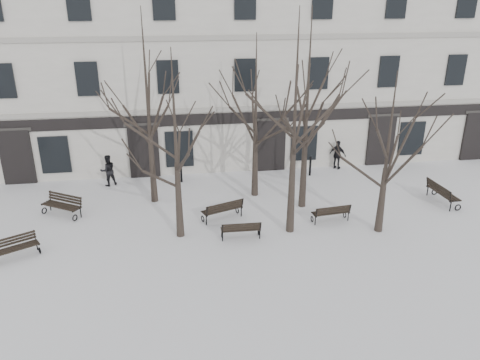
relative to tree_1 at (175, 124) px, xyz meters
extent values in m
plane|color=white|center=(1.84, -0.84, -4.75)|extent=(100.00, 100.00, 0.00)
cube|color=beige|center=(1.84, 12.16, 0.75)|extent=(40.00, 10.00, 11.00)
cube|color=#9D9890|center=(1.84, 7.13, -1.15)|extent=(40.00, 0.12, 0.25)
cube|color=#9D9890|center=(1.84, 7.13, 2.55)|extent=(40.00, 0.12, 0.25)
cube|color=black|center=(1.84, 7.12, -1.65)|extent=(40.00, 0.10, 0.60)
cube|color=black|center=(-8.16, 7.10, -3.30)|extent=(1.60, 0.22, 2.90)
cube|color=#2D2B28|center=(-8.16, 7.06, -1.80)|extent=(1.90, 0.08, 0.18)
cube|color=black|center=(-6.26, 7.11, -3.25)|extent=(1.50, 0.14, 2.00)
cube|color=black|center=(-1.66, 7.10, -3.30)|extent=(1.60, 0.22, 2.90)
cube|color=#2D2B28|center=(-1.66, 7.06, -1.80)|extent=(1.90, 0.08, 0.18)
cube|color=black|center=(0.24, 7.11, -3.25)|extent=(1.50, 0.14, 2.00)
cube|color=black|center=(5.34, 7.10, -3.30)|extent=(1.60, 0.22, 2.90)
cube|color=#2D2B28|center=(5.34, 7.06, -1.80)|extent=(1.90, 0.08, 0.18)
cube|color=black|center=(7.24, 7.11, -3.25)|extent=(1.50, 0.14, 2.00)
cube|color=black|center=(11.84, 7.10, -3.30)|extent=(1.60, 0.22, 2.90)
cube|color=#2D2B28|center=(11.84, 7.06, -1.80)|extent=(1.90, 0.08, 0.18)
cube|color=black|center=(13.74, 7.11, -3.25)|extent=(1.50, 0.14, 2.00)
cube|color=black|center=(17.84, 7.10, -3.30)|extent=(1.60, 0.22, 2.90)
cube|color=black|center=(-8.16, 7.11, 0.65)|extent=(1.10, 0.14, 1.70)
cube|color=black|center=(-4.16, 7.11, 0.65)|extent=(1.10, 0.14, 1.70)
cube|color=black|center=(-4.16, 7.11, 4.25)|extent=(1.10, 0.14, 1.70)
cube|color=black|center=(-0.16, 7.11, 0.65)|extent=(1.10, 0.14, 1.70)
cube|color=black|center=(-0.16, 7.11, 4.25)|extent=(1.10, 0.14, 1.70)
cube|color=black|center=(3.84, 7.11, 0.65)|extent=(1.10, 0.14, 1.70)
cube|color=black|center=(3.84, 7.11, 4.25)|extent=(1.10, 0.14, 1.70)
cube|color=black|center=(7.84, 7.11, 0.65)|extent=(1.10, 0.14, 1.70)
cube|color=black|center=(7.84, 7.11, 4.25)|extent=(1.10, 0.14, 1.70)
cube|color=black|center=(11.84, 7.11, 0.65)|extent=(1.10, 0.14, 1.70)
cube|color=black|center=(11.84, 7.11, 4.25)|extent=(1.10, 0.14, 1.70)
cube|color=black|center=(15.84, 7.11, 0.65)|extent=(1.10, 0.14, 1.70)
cube|color=black|center=(15.84, 7.11, 4.25)|extent=(1.10, 0.14, 1.70)
cone|color=black|center=(0.00, 0.00, -3.15)|extent=(0.34, 0.34, 3.19)
cone|color=black|center=(4.60, -0.28, -2.86)|extent=(0.34, 0.34, 3.77)
cone|color=black|center=(8.32, -0.82, -3.34)|extent=(0.34, 0.34, 2.81)
cone|color=black|center=(-1.12, 3.72, -2.88)|extent=(0.34, 0.34, 3.74)
cone|color=black|center=(3.81, 3.72, -3.11)|extent=(0.34, 0.34, 3.27)
cone|color=black|center=(5.79, 2.08, -2.87)|extent=(0.34, 0.34, 3.76)
torus|color=black|center=(-5.43, -0.66, -4.62)|extent=(0.17, 0.26, 0.27)
cylinder|color=black|center=(-5.59, -0.36, -4.54)|extent=(0.05, 0.05, 0.42)
cube|color=black|center=(-5.51, -0.51, -4.33)|extent=(0.29, 0.47, 0.05)
cube|color=black|center=(-6.11, -1.07, -4.31)|extent=(1.51, 0.89, 0.03)
cube|color=black|center=(-6.17, -0.96, -4.31)|extent=(1.51, 0.89, 0.03)
cube|color=black|center=(-6.23, -0.85, -4.31)|extent=(1.51, 0.89, 0.03)
cube|color=black|center=(-6.30, -0.73, -4.31)|extent=(1.51, 0.89, 0.03)
cube|color=black|center=(-6.32, -0.70, -4.19)|extent=(1.49, 0.84, 0.08)
cube|color=black|center=(-6.33, -0.68, -4.08)|extent=(1.49, 0.84, 0.08)
cube|color=black|center=(-6.34, -0.66, -3.96)|extent=(1.49, 0.84, 0.08)
cylinder|color=black|center=(-5.63, -0.30, -4.14)|extent=(0.10, 0.14, 0.47)
torus|color=black|center=(3.21, -0.45, -4.62)|extent=(0.05, 0.26, 0.26)
cylinder|color=black|center=(3.20, -0.78, -4.55)|extent=(0.05, 0.05, 0.41)
cube|color=black|center=(3.21, -0.61, -4.34)|extent=(0.05, 0.50, 0.05)
torus|color=black|center=(1.68, -0.42, -4.62)|extent=(0.05, 0.26, 0.26)
cylinder|color=black|center=(1.67, -0.75, -4.55)|extent=(0.05, 0.05, 0.41)
cube|color=black|center=(1.68, -0.58, -4.34)|extent=(0.05, 0.50, 0.05)
cube|color=black|center=(2.45, -0.40, -4.33)|extent=(1.62, 0.11, 0.03)
cube|color=black|center=(2.44, -0.53, -4.33)|extent=(1.62, 0.11, 0.03)
cube|color=black|center=(2.44, -0.65, -4.33)|extent=(1.62, 0.11, 0.03)
cube|color=black|center=(2.44, -0.78, -4.33)|extent=(1.62, 0.11, 0.03)
cube|color=black|center=(2.44, -0.82, -4.21)|extent=(1.62, 0.06, 0.08)
cube|color=black|center=(2.44, -0.83, -4.10)|extent=(1.62, 0.06, 0.08)
cube|color=black|center=(2.44, -0.85, -3.99)|extent=(1.62, 0.06, 0.08)
cylinder|color=black|center=(3.20, -0.85, -4.16)|extent=(0.04, 0.13, 0.45)
cylinder|color=black|center=(1.67, -0.82, -4.16)|extent=(0.04, 0.13, 0.45)
torus|color=black|center=(7.34, 0.59, -4.62)|extent=(0.08, 0.27, 0.27)
cylinder|color=black|center=(7.38, 0.26, -4.54)|extent=(0.05, 0.05, 0.42)
cube|color=black|center=(7.36, 0.42, -4.33)|extent=(0.10, 0.51, 0.05)
torus|color=black|center=(5.78, 0.41, -4.62)|extent=(0.08, 0.27, 0.27)
cylinder|color=black|center=(5.82, 0.07, -4.54)|extent=(0.05, 0.05, 0.42)
cube|color=black|center=(5.80, 0.24, -4.33)|extent=(0.10, 0.51, 0.05)
cube|color=black|center=(6.56, 0.53, -4.31)|extent=(1.67, 0.27, 0.03)
cube|color=black|center=(6.57, 0.40, -4.31)|extent=(1.67, 0.27, 0.03)
cube|color=black|center=(6.59, 0.28, -4.31)|extent=(1.67, 0.27, 0.03)
cube|color=black|center=(6.60, 0.15, -4.31)|extent=(1.67, 0.27, 0.03)
cube|color=black|center=(6.61, 0.11, -4.19)|extent=(1.66, 0.22, 0.08)
cube|color=black|center=(6.61, 0.09, -4.08)|extent=(1.66, 0.22, 0.08)
cube|color=black|center=(6.61, 0.07, -3.97)|extent=(1.66, 0.22, 0.08)
cylinder|color=black|center=(7.39, 0.18, -4.15)|extent=(0.05, 0.14, 0.46)
cylinder|color=black|center=(5.83, 0.00, -4.15)|extent=(0.05, 0.14, 0.46)
torus|color=black|center=(-6.09, 3.03, -4.60)|extent=(0.21, 0.29, 0.31)
cylinder|color=black|center=(-5.88, 3.35, -4.51)|extent=(0.05, 0.05, 0.48)
cube|color=black|center=(-5.98, 3.19, -4.27)|extent=(0.36, 0.52, 0.05)
torus|color=black|center=(-4.57, 2.06, -4.60)|extent=(0.21, 0.29, 0.31)
cylinder|color=black|center=(-4.37, 2.38, -4.51)|extent=(0.05, 0.05, 0.48)
cube|color=black|center=(-4.47, 2.22, -4.27)|extent=(0.36, 0.52, 0.05)
cube|color=black|center=(-5.35, 2.51, -4.25)|extent=(1.66, 1.11, 0.04)
cube|color=black|center=(-5.27, 2.64, -4.25)|extent=(1.66, 1.11, 0.04)
cube|color=black|center=(-5.19, 2.76, -4.25)|extent=(1.66, 1.11, 0.04)
cube|color=black|center=(-5.11, 2.89, -4.25)|extent=(1.66, 1.11, 0.04)
cube|color=black|center=(-5.09, 2.92, -4.11)|extent=(1.62, 1.06, 0.10)
cube|color=black|center=(-5.08, 2.94, -3.99)|extent=(1.62, 1.06, 0.10)
cube|color=black|center=(-5.06, 2.96, -3.86)|extent=(1.62, 1.06, 0.10)
cylinder|color=black|center=(-5.84, 3.43, -4.06)|extent=(0.12, 0.15, 0.53)
cylinder|color=black|center=(-4.32, 2.46, -4.06)|extent=(0.12, 0.15, 0.53)
torus|color=black|center=(2.64, 1.76, -4.60)|extent=(0.16, 0.30, 0.30)
cylinder|color=black|center=(2.77, 1.41, -4.52)|extent=(0.05, 0.05, 0.46)
cube|color=black|center=(2.71, 1.59, -4.29)|extent=(0.25, 0.55, 0.05)
torus|color=black|center=(1.01, 1.12, -4.60)|extent=(0.16, 0.30, 0.30)
cylinder|color=black|center=(1.14, 0.78, -4.52)|extent=(0.05, 0.05, 0.46)
cube|color=black|center=(1.08, 0.95, -4.29)|extent=(0.25, 0.55, 0.05)
cube|color=black|center=(1.81, 1.48, -4.27)|extent=(1.76, 0.76, 0.04)
cube|color=black|center=(1.86, 1.35, -4.27)|extent=(1.76, 0.76, 0.04)
cube|color=black|center=(1.91, 1.21, -4.27)|extent=(1.76, 0.76, 0.04)
cube|color=black|center=(1.97, 1.08, -4.27)|extent=(1.76, 0.76, 0.04)
cube|color=black|center=(1.98, 1.04, -4.13)|extent=(1.74, 0.71, 0.09)
cube|color=black|center=(1.99, 1.02, -4.01)|extent=(1.74, 0.71, 0.09)
cube|color=black|center=(2.00, 1.00, -3.88)|extent=(1.74, 0.71, 0.09)
cylinder|color=black|center=(2.80, 1.34, -4.08)|extent=(0.09, 0.15, 0.51)
cylinder|color=black|center=(1.17, 0.70, -4.08)|extent=(0.09, 0.15, 0.51)
torus|color=black|center=(12.79, 0.49, -4.59)|extent=(0.32, 0.07, 0.32)
cylinder|color=black|center=(12.39, 0.47, -4.50)|extent=(0.06, 0.06, 0.50)
cube|color=black|center=(12.59, 0.48, -4.25)|extent=(0.61, 0.08, 0.06)
torus|color=black|center=(12.71, 2.37, -4.59)|extent=(0.32, 0.07, 0.32)
cylinder|color=black|center=(12.31, 2.36, -4.50)|extent=(0.06, 0.06, 0.50)
cube|color=black|center=(12.51, 2.36, -4.25)|extent=(0.61, 0.08, 0.06)
cube|color=black|center=(12.79, 1.43, -4.23)|extent=(0.19, 2.00, 0.04)
cube|color=black|center=(12.64, 1.43, -4.23)|extent=(0.19, 2.00, 0.04)
cube|color=black|center=(12.48, 1.42, -4.23)|extent=(0.19, 2.00, 0.04)
cube|color=black|center=(12.33, 1.41, -4.23)|extent=(0.19, 2.00, 0.04)
cube|color=black|center=(12.28, 1.41, -4.08)|extent=(0.13, 2.00, 0.10)
cube|color=black|center=(12.26, 1.41, -3.95)|extent=(0.13, 2.00, 0.10)
cube|color=black|center=(12.24, 1.41, -3.82)|extent=(0.13, 2.00, 0.10)
cylinder|color=black|center=(12.30, 0.47, -4.03)|extent=(0.16, 0.05, 0.55)
cylinder|color=black|center=(12.22, 2.35, -4.03)|extent=(0.16, 0.05, 0.55)
cylinder|color=black|center=(0.26, 6.00, -4.28)|extent=(0.11, 0.11, 0.94)
sphere|color=black|center=(0.26, 6.00, -3.79)|extent=(0.13, 0.13, 0.13)
cylinder|color=black|center=(7.32, 5.93, -4.24)|extent=(0.12, 0.12, 1.01)
sphere|color=black|center=(7.32, 5.93, -3.72)|extent=(0.14, 0.14, 0.14)
imported|color=black|center=(-3.52, 6.11, -4.75)|extent=(1.00, 0.90, 1.67)
imported|color=black|center=(9.16, 6.74, -4.75)|extent=(0.99, 0.96, 1.66)
camera|label=1|loc=(-0.14, -17.40, 4.58)|focal=35.00mm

